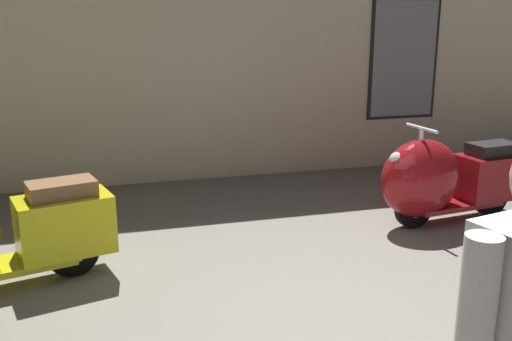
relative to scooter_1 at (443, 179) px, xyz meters
name	(u,v)px	position (x,y,z in m)	size (l,w,h in m)	color
ground_plane	(334,333)	(-1.85, -1.66, -0.46)	(60.00, 60.00, 0.00)	slate
showroom_back_wall	(212,50)	(-1.84, 2.36, 1.16)	(18.00, 0.24, 3.24)	beige
scooter_1	(443,179)	(0.00, 0.00, 0.00)	(1.71, 0.66, 1.02)	black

